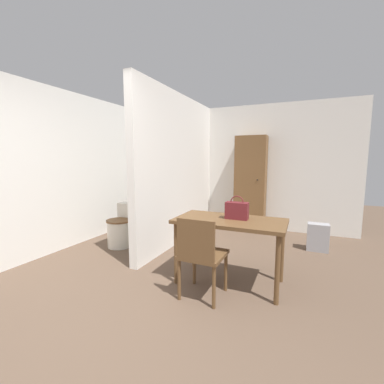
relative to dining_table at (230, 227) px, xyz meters
The scene contains 10 objects.
ground_plane 1.77m from the dining_table, 116.91° to the right, with size 16.00×16.00×0.00m, color brown.
wall_back 2.76m from the dining_table, 105.96° to the left, with size 4.96×0.12×2.50m.
wall_left 2.89m from the dining_table, 169.08° to the left, with size 0.12×5.00×2.50m.
partition_wall 1.81m from the dining_table, 136.24° to the left, with size 0.12×2.70×2.50m.
dining_table is the anchor object (origin of this frame).
wooden_chair 0.52m from the dining_table, 110.88° to the right, with size 0.44×0.44×0.86m.
toilet 2.08m from the dining_table, 164.95° to the left, with size 0.41×0.56×0.68m.
handbag 0.21m from the dining_table, 35.31° to the left, with size 0.25×0.12×0.27m.
wooden_cabinet 2.38m from the dining_table, 95.70° to the left, with size 0.60×0.35×1.88m.
space_heater 1.91m from the dining_table, 57.90° to the left, with size 0.31×0.20×0.43m.
Camera 1 is at (1.50, -1.31, 1.44)m, focal length 24.00 mm.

